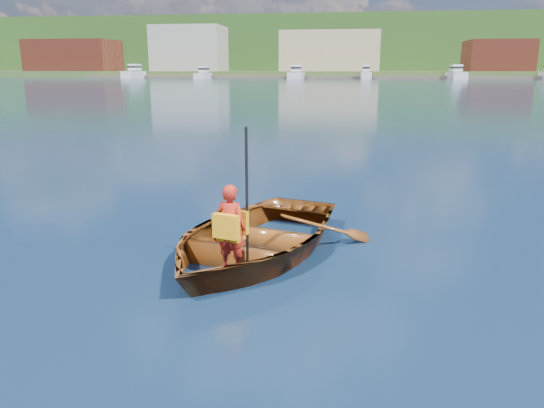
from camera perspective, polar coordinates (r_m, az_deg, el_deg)
name	(u,v)px	position (r m, az deg, el deg)	size (l,w,h in m)	color
ground	(271,249)	(7.81, -0.06, -4.83)	(600.00, 600.00, 0.00)	#0E2545
rowboat	(253,236)	(7.54, -2.04, -3.51)	(3.80, 4.55, 0.81)	maroon
child_paddler	(231,227)	(6.60, -4.42, -2.48)	(0.46, 0.41, 1.79)	red
shoreline	(347,51)	(244.04, 8.06, 15.97)	(400.00, 140.00, 22.00)	#355626
dock	(353,77)	(155.33, 8.67, 13.33)	(160.04, 6.42, 0.80)	brown
waterfront_buildings	(321,52)	(172.61, 5.29, 15.95)	(202.00, 16.00, 14.00)	maroon
marina_yachts	(383,74)	(150.91, 11.82, 13.55)	(140.59, 13.38, 4.32)	silver
hillside_trees	(332,33)	(247.30, 6.52, 17.81)	(256.90, 84.52, 25.30)	#382314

